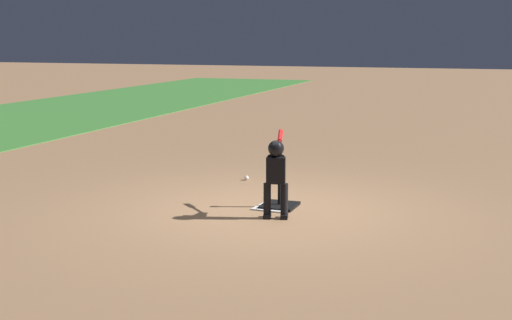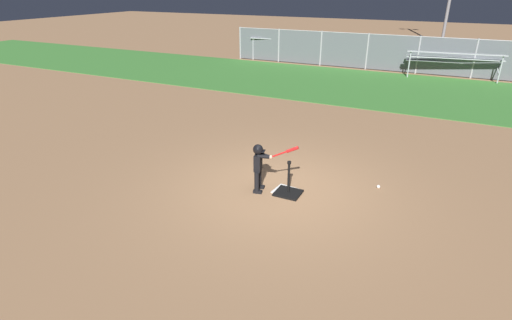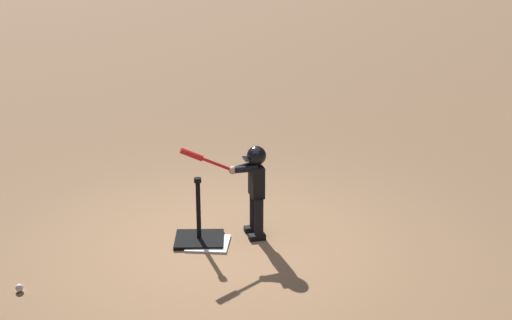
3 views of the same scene
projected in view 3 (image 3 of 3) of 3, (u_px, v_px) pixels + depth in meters
The scene contains 5 objects.
ground_plane at pixel (220, 246), 7.54m from camera, with size 90.00×90.00×0.00m, color #99704C.
home_plate at pixel (208, 243), 7.58m from camera, with size 0.44×0.44×0.02m, color white.
batting_tee at pixel (199, 234), 7.63m from camera, with size 0.52×0.47×0.72m.
batter_child at pixel (253, 180), 7.58m from camera, with size 0.90×0.37×1.07m.
baseball at pixel (19, 288), 6.60m from camera, with size 0.07×0.07×0.07m, color white.
Camera 3 is at (-0.24, 6.87, 3.27)m, focal length 50.00 mm.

